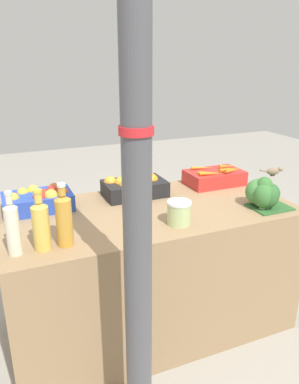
# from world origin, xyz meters

# --- Properties ---
(ground_plane) EXTENTS (10.00, 10.00, 0.00)m
(ground_plane) POSITION_xyz_m (0.00, 0.00, 0.00)
(ground_plane) COLOR gray
(market_table) EXTENTS (1.62, 0.79, 0.77)m
(market_table) POSITION_xyz_m (0.00, 0.00, 0.39)
(market_table) COLOR #937551
(market_table) RESTS_ON ground_plane
(support_pole) EXTENTS (0.12, 0.12, 2.56)m
(support_pole) POSITION_xyz_m (-0.33, -0.66, 1.28)
(support_pole) COLOR #4C4C51
(support_pole) RESTS_ON ground_plane
(apple_crate) EXTENTS (0.37, 0.23, 0.13)m
(apple_crate) POSITION_xyz_m (-0.56, 0.23, 0.83)
(apple_crate) COLOR #2847B7
(apple_crate) RESTS_ON market_table
(orange_crate) EXTENTS (0.37, 0.23, 0.13)m
(orange_crate) POSITION_xyz_m (-0.00, 0.23, 0.83)
(orange_crate) COLOR black
(orange_crate) RESTS_ON market_table
(carrot_crate) EXTENTS (0.37, 0.23, 0.13)m
(carrot_crate) POSITION_xyz_m (0.57, 0.23, 0.82)
(carrot_crate) COLOR red
(carrot_crate) RESTS_ON market_table
(broccoli_pile) EXTENTS (0.23, 0.21, 0.18)m
(broccoli_pile) POSITION_xyz_m (0.59, -0.24, 0.86)
(broccoli_pile) COLOR #2D602D
(broccoli_pile) RESTS_ON market_table
(juice_bottle_cloudy) EXTENTS (0.06, 0.06, 0.29)m
(juice_bottle_cloudy) POSITION_xyz_m (-0.73, -0.25, 0.90)
(juice_bottle_cloudy) COLOR beige
(juice_bottle_cloudy) RESTS_ON market_table
(juice_bottle_golden) EXTENTS (0.07, 0.07, 0.28)m
(juice_bottle_golden) POSITION_xyz_m (-0.62, -0.25, 0.89)
(juice_bottle_golden) COLOR gold
(juice_bottle_golden) RESTS_ON market_table
(juice_bottle_amber) EXTENTS (0.07, 0.07, 0.29)m
(juice_bottle_amber) POSITION_xyz_m (-0.52, -0.25, 0.90)
(juice_bottle_amber) COLOR gold
(juice_bottle_amber) RESTS_ON market_table
(pickle_jar) EXTENTS (0.12, 0.12, 0.12)m
(pickle_jar) POSITION_xyz_m (0.06, -0.24, 0.83)
(pickle_jar) COLOR #B2C684
(pickle_jar) RESTS_ON market_table
(sparrow_bird) EXTENTS (0.13, 0.06, 0.05)m
(sparrow_bird) POSITION_xyz_m (0.64, -0.23, 0.98)
(sparrow_bird) COLOR #4C3D2D
(sparrow_bird) RESTS_ON broccoli_pile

